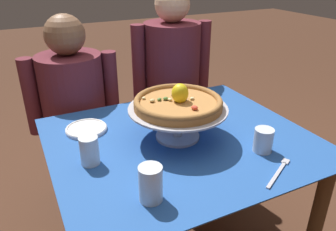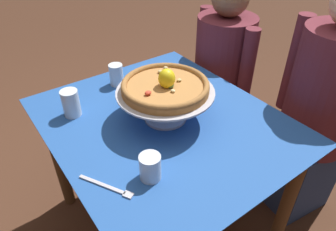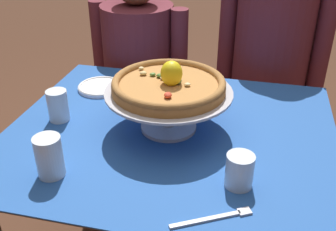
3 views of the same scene
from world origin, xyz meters
name	(u,v)px [view 1 (image 1 of 3)]	position (x,y,z in m)	size (l,w,h in m)	color
dining_table	(181,161)	(0.00, 0.00, 0.61)	(1.07, 0.92, 0.72)	brown
pizza_stand	(178,116)	(-0.01, 0.02, 0.82)	(0.41, 0.41, 0.14)	#B7B7C1
pizza	(178,102)	(-0.01, 0.02, 0.88)	(0.36, 0.36, 0.10)	#AD753D
water_glass_front_left	(151,185)	(-0.27, -0.30, 0.77)	(0.08, 0.08, 0.12)	silver
water_glass_front_right	(263,141)	(0.24, -0.22, 0.76)	(0.07, 0.07, 0.09)	silver
water_glass_side_left	(90,152)	(-0.39, -0.01, 0.77)	(0.07, 0.07, 0.11)	silver
side_plate	(86,129)	(-0.34, 0.25, 0.73)	(0.18, 0.18, 0.02)	white
dinner_fork	(279,171)	(0.20, -0.36, 0.72)	(0.19, 0.12, 0.01)	#B7B7C1
diner_left	(77,122)	(-0.31, 0.67, 0.56)	(0.50, 0.38, 1.16)	navy
diner_right	(172,93)	(0.31, 0.71, 0.62)	(0.50, 0.39, 1.27)	navy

